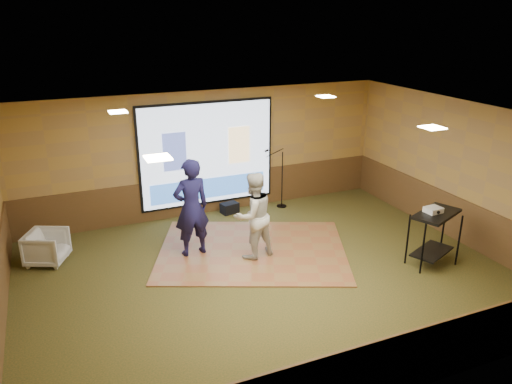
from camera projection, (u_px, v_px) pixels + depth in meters
name	position (u px, v px, depth m)	size (l,w,h in m)	color
ground	(266.00, 276.00, 9.42)	(9.00, 9.00, 0.00)	#273518
room_shell	(267.00, 170.00, 8.70)	(9.04, 7.04, 3.02)	#A47C44
wainscot_back	(208.00, 194.00, 12.26)	(9.00, 0.04, 0.95)	brown
wainscot_front	(380.00, 370.00, 6.25)	(9.00, 0.04, 0.95)	brown
wainscot_right	(453.00, 217.00, 10.91)	(0.04, 7.00, 0.95)	brown
projector_screen	(208.00, 155.00, 11.88)	(3.32, 0.06, 2.52)	black
downlight_nw	(118.00, 112.00, 9.14)	(0.32, 0.32, 0.02)	#FFEEBF
downlight_ne	(326.00, 96.00, 10.77)	(0.32, 0.32, 0.02)	#FFEEBF
downlight_sw	(158.00, 158.00, 6.29)	(0.32, 0.32, 0.02)	#FFEEBF
downlight_se	(432.00, 128.00, 7.92)	(0.32, 0.32, 0.02)	#FFEEBF
dance_floor	(252.00, 250.00, 10.39)	(3.83, 2.92, 0.03)	brown
player_left	(191.00, 208.00, 9.90)	(0.73, 0.48, 2.01)	#181544
player_right	(253.00, 216.00, 9.83)	(0.86, 0.67, 1.77)	beige
av_table	(435.00, 227.00, 9.60)	(1.04, 0.55, 1.10)	black
projector	(433.00, 210.00, 9.49)	(0.31, 0.25, 0.10)	silver
mic_stand	(280.00, 188.00, 12.57)	(0.61, 0.25, 1.56)	black
banquet_chair	(47.00, 247.00, 9.82)	(0.71, 0.73, 0.66)	gray
duffel_bag	(230.00, 208.00, 12.31)	(0.41, 0.28, 0.26)	black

